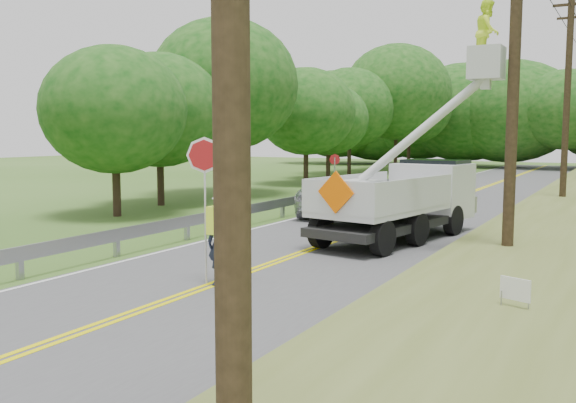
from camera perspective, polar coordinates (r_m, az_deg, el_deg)
The scene contains 12 objects.
ground at distance 11.65m, azimuth -14.62°, elevation -10.16°, with size 140.00×140.00×0.00m, color #375F1B.
road at distance 23.62m, azimuth 9.41°, elevation -1.77°, with size 7.20×96.00×0.03m.
guardrail at distance 25.96m, azimuth 1.71°, elevation 0.22°, with size 0.18×48.00×0.77m.
utility_poles at distance 25.32m, azimuth 22.89°, elevation 10.29°, with size 1.60×43.30×10.00m.
treeline_left at distance 43.23m, azimuth 3.36°, elevation 9.22°, with size 10.68×54.86×10.93m.
treeline_horizon at distance 65.02m, azimuth 21.87°, elevation 7.71°, with size 56.04×13.92×10.35m.
flagger at distance 13.24m, azimuth -6.04°, elevation -2.96°, with size 1.18×0.53×3.16m.
bucket_truck at distance 19.88m, azimuth 11.66°, elevation 1.11°, with size 4.87×7.11×6.70m.
suv_silver at distance 25.14m, azimuth 5.31°, elevation 0.60°, with size 2.64×5.72×1.59m, color silver.
suv_darkgrey at distance 35.48m, azimuth 13.46°, elevation 2.10°, with size 2.28×5.60×1.63m, color #3D3F47.
stop_sign_permanent at distance 28.66m, azimuth 4.30°, elevation 2.75°, with size 0.48×0.19×2.35m.
yard_sign at distance 11.38m, azimuth 20.09°, elevation -7.69°, with size 0.53×0.22×0.80m.
Camera 1 is at (7.75, -8.08, 3.23)m, focal length 38.83 mm.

